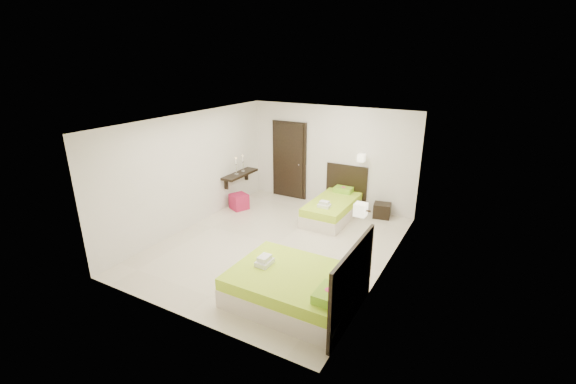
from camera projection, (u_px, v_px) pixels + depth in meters
The scene contains 7 objects.
floor at pixel (277, 244), 8.13m from camera, with size 5.50×5.50×0.00m, color beige.
bed_single at pixel (334, 207), 9.39m from camera, with size 1.10×1.83×1.51m.
bed_double at pixel (298, 287), 6.12m from camera, with size 1.99×1.69×1.64m.
nightstand at pixel (382, 210), 9.44m from camera, with size 0.40×0.36×0.36m, color black.
ottoman at pixel (239, 202), 9.96m from camera, with size 0.40×0.40×0.40m, color maroon.
door at pixel (289, 161), 10.55m from camera, with size 1.02×0.15×2.14m.
console_shelf at pixel (240, 174), 10.13m from camera, with size 0.35×1.20×0.78m.
Camera 1 is at (3.75, -6.26, 3.76)m, focal length 24.00 mm.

